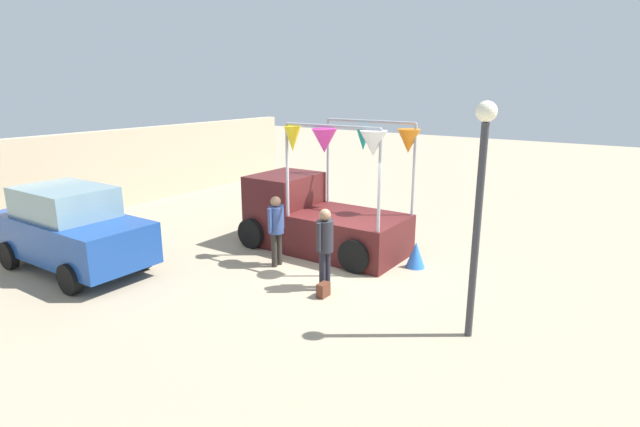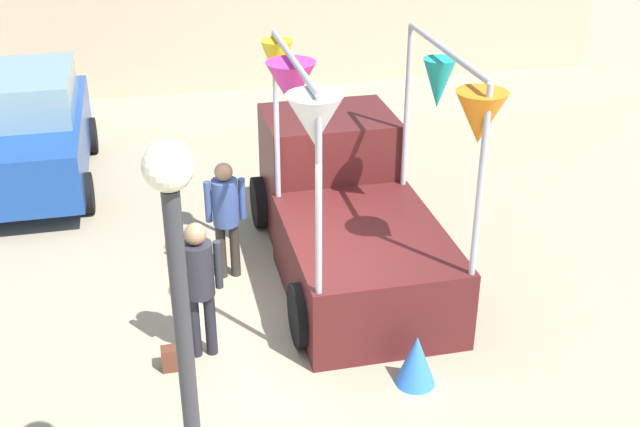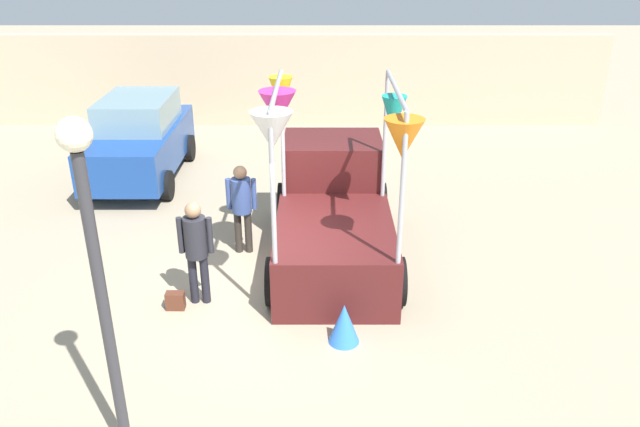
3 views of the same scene
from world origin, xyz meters
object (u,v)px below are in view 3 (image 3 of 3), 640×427
object	(u,v)px
person_vendor	(241,201)
handbag	(175,301)
parked_car	(139,139)
folded_kite_bundle_azure	(343,323)
street_lamp	(93,253)
vendor_truck	(332,206)
person_customer	(195,244)

from	to	relation	value
person_vendor	handbag	distance (m)	2.21
parked_car	folded_kite_bundle_azure	xyz separation A→B (m)	(4.44, -6.36, -0.64)
handbag	folded_kite_bundle_azure	size ratio (longest dim) A/B	0.47
street_lamp	folded_kite_bundle_azure	size ratio (longest dim) A/B	6.40
vendor_truck	parked_car	size ratio (longest dim) A/B	1.04
person_customer	street_lamp	distance (m)	3.43
vendor_truck	folded_kite_bundle_azure	world-z (taller)	vendor_truck
handbag	vendor_truck	bearing A→B (deg)	37.53
vendor_truck	handbag	world-z (taller)	vendor_truck
parked_car	person_vendor	distance (m)	4.58
person_customer	handbag	size ratio (longest dim) A/B	6.02
person_vendor	folded_kite_bundle_azure	bearing A→B (deg)	-57.73
parked_car	handbag	xyz separation A→B (m)	(1.90, -5.53, -0.80)
person_customer	person_vendor	bearing A→B (deg)	73.49
handbag	person_customer	bearing A→B (deg)	29.74
folded_kite_bundle_azure	person_customer	bearing A→B (deg)	154.82
person_customer	street_lamp	world-z (taller)	street_lamp
handbag	street_lamp	xyz separation A→B (m)	(0.07, -2.88, 2.38)
vendor_truck	parked_car	distance (m)	5.67
vendor_truck	handbag	size ratio (longest dim) A/B	14.87
vendor_truck	handbag	distance (m)	3.16
handbag	folded_kite_bundle_azure	world-z (taller)	folded_kite_bundle_azure
person_vendor	parked_car	bearing A→B (deg)	126.81
person_customer	folded_kite_bundle_azure	world-z (taller)	person_customer
vendor_truck	folded_kite_bundle_azure	size ratio (longest dim) A/B	6.94
person_vendor	handbag	bearing A→B (deg)	-114.35
parked_car	street_lamp	bearing A→B (deg)	-76.81
vendor_truck	person_vendor	distance (m)	1.59
vendor_truck	street_lamp	bearing A→B (deg)	-116.45
parked_car	handbag	world-z (taller)	parked_car
parked_car	person_vendor	size ratio (longest dim) A/B	2.44
person_customer	handbag	distance (m)	0.97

